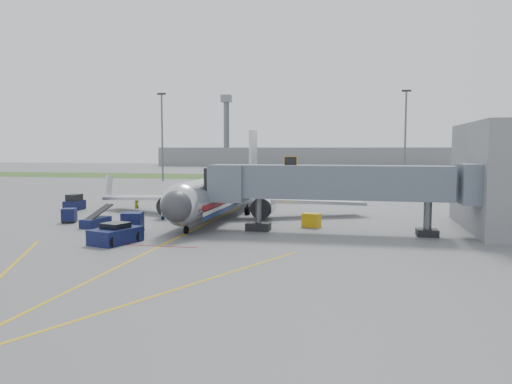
% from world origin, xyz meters
% --- Properties ---
extents(ground, '(400.00, 400.00, 0.00)m').
position_xyz_m(ground, '(0.00, 0.00, 0.00)').
color(ground, '#565659').
rests_on(ground, ground).
extents(grass_strip, '(300.00, 25.00, 0.01)m').
position_xyz_m(grass_strip, '(0.00, 90.00, 0.01)').
color(grass_strip, '#2D4C1E').
rests_on(grass_strip, ground).
extents(apron_markings, '(21.52, 50.00, 0.01)m').
position_xyz_m(apron_markings, '(0.00, -7.40, 0.00)').
color(apron_markings, gold).
rests_on(apron_markings, ground).
extents(airliner, '(32.10, 35.67, 10.25)m').
position_xyz_m(airliner, '(0.00, 15.25, 2.65)').
color(airliner, silver).
rests_on(airliner, ground).
extents(jet_bridge, '(25.30, 4.00, 6.90)m').
position_xyz_m(jet_bridge, '(12.86, 5.00, 4.47)').
color(jet_bridge, slate).
rests_on(jet_bridge, ground).
extents(light_mast_left, '(2.00, 0.44, 20.40)m').
position_xyz_m(light_mast_left, '(-30.00, 70.00, 10.78)').
color(light_mast_left, '#595B60').
rests_on(light_mast_left, ground).
extents(light_mast_right, '(2.00, 0.44, 20.40)m').
position_xyz_m(light_mast_right, '(25.00, 75.00, 10.78)').
color(light_mast_right, '#595B60').
rests_on(light_mast_right, ground).
extents(distant_terminal, '(120.00, 14.00, 8.00)m').
position_xyz_m(distant_terminal, '(-10.00, 170.00, 4.00)').
color(distant_terminal, slate).
rests_on(distant_terminal, ground).
extents(control_tower, '(4.00, 4.00, 30.00)m').
position_xyz_m(control_tower, '(-40.00, 165.00, 17.33)').
color(control_tower, '#595B60').
rests_on(control_tower, ground).
extents(pushback_tug, '(3.52, 4.53, 1.66)m').
position_xyz_m(pushback_tug, '(-4.00, -3.50, 0.69)').
color(pushback_tug, '#0D1039').
rests_on(pushback_tug, ground).
extents(baggage_tug, '(1.60, 2.88, 1.96)m').
position_xyz_m(baggage_tug, '(-19.28, 15.36, 0.87)').
color(baggage_tug, '#0D1039').
rests_on(baggage_tug, ground).
extents(baggage_cart_a, '(2.11, 2.11, 1.92)m').
position_xyz_m(baggage_cart_a, '(-4.60, 0.82, 0.98)').
color(baggage_cart_a, '#0D1039').
rests_on(baggage_cart_a, ground).
extents(baggage_cart_b, '(1.71, 1.71, 1.47)m').
position_xyz_m(baggage_cart_b, '(-14.00, 5.82, 0.75)').
color(baggage_cart_b, '#0D1039').
rests_on(baggage_cart_b, ground).
extents(baggage_cart_c, '(2.10, 2.10, 1.73)m').
position_xyz_m(baggage_cart_c, '(-3.00, 14.76, 0.88)').
color(baggage_cart_c, '#0D1039').
rests_on(baggage_cart_c, ground).
extents(belt_loader, '(1.73, 4.18, 1.99)m').
position_xyz_m(belt_loader, '(-10.00, 4.04, 0.49)').
color(belt_loader, '#0D1039').
rests_on(belt_loader, ground).
extents(ground_power_cart, '(1.88, 1.48, 1.33)m').
position_xyz_m(ground_power_cart, '(10.67, 8.00, 0.66)').
color(ground_power_cart, '#E8B10D').
rests_on(ground_power_cart, ground).
extents(ramp_worker, '(0.70, 0.71, 1.65)m').
position_xyz_m(ramp_worker, '(-11.15, 15.66, 0.82)').
color(ramp_worker, '#BECF18').
rests_on(ramp_worker, ground).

